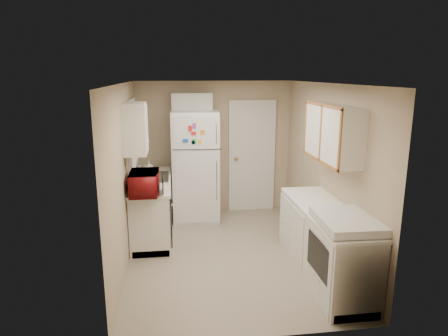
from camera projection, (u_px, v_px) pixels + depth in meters
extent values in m
plane|color=#B0A38F|center=(229.00, 254.00, 5.74)|extent=(3.80, 3.80, 0.00)
plane|color=white|center=(229.00, 83.00, 5.19)|extent=(3.80, 3.80, 0.00)
plane|color=tan|center=(124.00, 176.00, 5.29)|extent=(3.80, 3.80, 0.00)
plane|color=tan|center=(327.00, 170.00, 5.64)|extent=(3.80, 3.80, 0.00)
plane|color=tan|center=(214.00, 148.00, 7.30)|extent=(2.80, 2.80, 0.00)
plane|color=tan|center=(258.00, 223.00, 3.63)|extent=(2.80, 2.80, 0.00)
cube|color=silver|center=(152.00, 207.00, 6.37)|extent=(0.60, 1.80, 0.90)
cube|color=black|center=(171.00, 217.00, 5.81)|extent=(0.03, 0.58, 0.72)
cube|color=gray|center=(152.00, 180.00, 6.41)|extent=(0.54, 0.74, 0.16)
imported|color=maroon|center=(145.00, 184.00, 5.47)|extent=(0.57, 0.32, 0.38)
imported|color=white|center=(149.00, 168.00, 6.60)|extent=(0.12, 0.13, 0.22)
cube|color=silver|center=(133.00, 134.00, 6.21)|extent=(0.10, 0.98, 1.08)
cube|color=silver|center=(135.00, 129.00, 5.38)|extent=(0.30, 0.45, 0.70)
cube|color=silver|center=(196.00, 166.00, 6.95)|extent=(0.84, 0.82, 1.92)
cube|color=silver|center=(192.00, 105.00, 6.91)|extent=(0.70, 0.30, 0.40)
cube|color=silver|center=(252.00, 157.00, 7.39)|extent=(0.86, 0.06, 2.08)
cube|color=silver|center=(324.00, 243.00, 5.01)|extent=(0.60, 2.00, 0.90)
cube|color=silver|center=(347.00, 258.00, 4.48)|extent=(0.70, 0.85, 1.01)
cube|color=silver|center=(333.00, 133.00, 5.00)|extent=(0.30, 1.20, 0.70)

